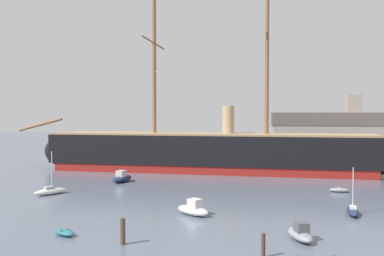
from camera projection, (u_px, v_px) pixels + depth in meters
name	position (u px, v px, depth m)	size (l,w,h in m)	color
tall_ship	(209.00, 152.00, 74.80)	(71.75, 14.84, 34.51)	maroon
dinghy_foreground_left	(65.00, 232.00, 35.59)	(2.58, 1.96, 0.56)	#236670
motorboat_foreground_right	(300.00, 234.00, 34.34)	(2.69, 4.10, 1.59)	gray
motorboat_near_centre	(193.00, 209.00, 42.84)	(4.40, 3.82, 1.75)	silver
sailboat_mid_left	(50.00, 191.00, 53.72)	(3.66, 4.33, 5.72)	silver
sailboat_mid_right	(353.00, 211.00, 42.92)	(1.60, 3.98, 5.04)	#1E284C
motorboat_alongside_bow	(122.00, 178.00, 63.56)	(2.93, 4.73, 1.85)	#1E284C
dinghy_alongside_stern	(339.00, 190.00, 55.31)	(2.64, 1.25, 0.61)	gray
motorboat_far_left	(71.00, 164.00, 81.13)	(5.21, 3.61, 2.02)	orange
dinghy_distant_centre	(244.00, 162.00, 87.42)	(1.75, 3.00, 0.67)	gold
mooring_piling_nearest	(123.00, 231.00, 33.15)	(0.42, 0.42, 2.18)	#4C3D2D
mooring_piling_right_pair	(263.00, 245.00, 30.18)	(0.31, 0.31, 1.82)	#423323
dockside_warehouse_right	(361.00, 137.00, 92.00)	(43.22, 13.08, 15.03)	#565659
seagull_in_flight	(156.00, 72.00, 56.20)	(0.41, 1.12, 0.13)	silver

